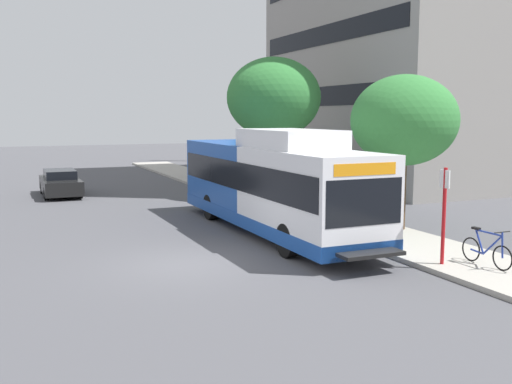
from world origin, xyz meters
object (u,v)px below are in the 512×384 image
at_px(transit_bus, 272,184).
at_px(street_tree_mid_block, 274,98).
at_px(street_tree_near_stop, 404,121).
at_px(bicycle_parked, 486,250).
at_px(parked_car_far_lane, 60,183).
at_px(bus_stop_sign_pole, 444,208).

bearing_deg(transit_bus, street_tree_mid_block, 64.25).
bearing_deg(transit_bus, street_tree_near_stop, -24.94).
height_order(bicycle_parked, street_tree_near_stop, street_tree_near_stop).
relative_size(street_tree_mid_block, parked_car_far_lane, 1.51).
height_order(transit_bus, street_tree_near_stop, street_tree_near_stop).
distance_m(bus_stop_sign_pole, street_tree_near_stop, 5.39).
bearing_deg(street_tree_mid_block, bicycle_parked, -93.14).
bearing_deg(street_tree_mid_block, parked_car_far_lane, 152.96).
xyz_separation_m(bus_stop_sign_pole, street_tree_near_stop, (2.04, 4.44, 2.28)).
distance_m(bus_stop_sign_pole, bicycle_parked, 1.57).
bearing_deg(parked_car_far_lane, transit_bus, -65.49).
height_order(transit_bus, street_tree_mid_block, street_tree_mid_block).
distance_m(bicycle_parked, parked_car_far_lane, 21.83).
bearing_deg(bus_stop_sign_pole, transit_bus, 108.15).
height_order(bus_stop_sign_pole, street_tree_mid_block, street_tree_mid_block).
xyz_separation_m(transit_bus, street_tree_near_stop, (4.13, -1.92, 2.22)).
distance_m(street_tree_near_stop, parked_car_far_lane, 18.22).
xyz_separation_m(bus_stop_sign_pole, bicycle_parked, (0.94, -0.62, -1.09)).
relative_size(transit_bus, bus_stop_sign_pole, 4.71).
xyz_separation_m(bicycle_parked, parked_car_far_lane, (-8.92, 19.92, 0.10)).
height_order(street_tree_near_stop, parked_car_far_lane, street_tree_near_stop).
bearing_deg(bus_stop_sign_pole, street_tree_near_stop, 65.29).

